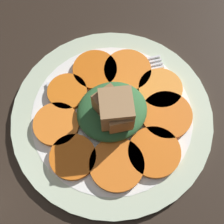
{
  "coord_description": "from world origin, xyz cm",
  "views": [
    {
      "loc": [
        7.18,
        16.47,
        45.84
      ],
      "look_at": [
        0.0,
        0.0,
        4.1
      ],
      "focal_mm": 50.0,
      "sensor_mm": 36.0,
      "label": 1
    }
  ],
  "objects": [
    {
      "name": "carrot_slice_7",
      "position": [
        -7.27,
        3.43,
        3.53
      ],
      "size": [
        7.54,
        7.54,
        0.86
      ],
      "primitive_type": "cylinder",
      "color": "orange",
      "rests_on": "plate"
    },
    {
      "name": "center_pile",
      "position": [
        0.02,
        0.48,
        5.69
      ],
      "size": [
        10.38,
        9.34,
        7.14
      ],
      "color": "#2D6033",
      "rests_on": "plate"
    },
    {
      "name": "carrot_slice_1",
      "position": [
        -0.52,
        -7.9,
        3.53
      ],
      "size": [
        6.95,
        6.95,
        0.86
      ],
      "primitive_type": "cylinder",
      "color": "#D55F13",
      "rests_on": "plate"
    },
    {
      "name": "carrot_slice_4",
      "position": [
        7.62,
        3.86,
        3.53
      ],
      "size": [
        6.53,
        6.53,
        0.86
      ],
      "primitive_type": "cylinder",
      "color": "orange",
      "rests_on": "plate"
    },
    {
      "name": "carrot_slice_3",
      "position": [
        8.11,
        -1.69,
        3.53
      ],
      "size": [
        6.69,
        6.69,
        0.86
      ],
      "primitive_type": "cylinder",
      "color": "orange",
      "rests_on": "plate"
    },
    {
      "name": "carrot_slice_0",
      "position": [
        -5.17,
        -5.76,
        3.53
      ],
      "size": [
        7.41,
        7.41,
        0.86
      ],
      "primitive_type": "cylinder",
      "color": "orange",
      "rests_on": "plate"
    },
    {
      "name": "fork",
      "position": [
        -2.31,
        -6.67,
        3.3
      ],
      "size": [
        18.64,
        4.76,
        0.4
      ],
      "rotation": [
        0.0,
        0.0,
        -0.17
      ],
      "color": "silver",
      "rests_on": "plate"
    },
    {
      "name": "carrot_slice_6",
      "position": [
        -3.08,
        7.75,
        3.53
      ],
      "size": [
        7.42,
        7.42,
        0.86
      ],
      "primitive_type": "cylinder",
      "color": "orange",
      "rests_on": "plate"
    },
    {
      "name": "carrot_slice_8",
      "position": [
        -8.44,
        -0.87,
        3.53
      ],
      "size": [
        6.72,
        6.72,
        0.86
      ],
      "primitive_type": "cylinder",
      "color": "orange",
      "rests_on": "plate"
    },
    {
      "name": "plate",
      "position": [
        0.0,
        0.0,
        2.52
      ],
      "size": [
        30.11,
        30.11,
        1.05
      ],
      "color": "beige",
      "rests_on": "table_slab"
    },
    {
      "name": "table_slab",
      "position": [
        0.0,
        0.0,
        1.0
      ],
      "size": [
        120.0,
        120.0,
        2.0
      ],
      "primitive_type": "cube",
      "color": "black",
      "rests_on": "ground"
    },
    {
      "name": "carrot_slice_5",
      "position": [
        2.46,
        7.28,
        3.53
      ],
      "size": [
        7.64,
        7.64,
        0.86
      ],
      "primitive_type": "cylinder",
      "color": "orange",
      "rests_on": "plate"
    },
    {
      "name": "carrot_slice_2",
      "position": [
        4.81,
        -6.01,
        3.53
      ],
      "size": [
        6.03,
        6.03,
        0.86
      ],
      "primitive_type": "cylinder",
      "color": "orange",
      "rests_on": "plate"
    }
  ]
}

